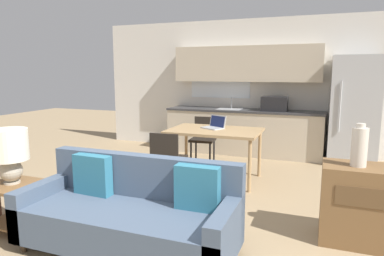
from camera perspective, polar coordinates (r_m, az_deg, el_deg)
name	(u,v)px	position (r m, az deg, el deg)	size (l,w,h in m)	color
wall_back	(247,86)	(7.22, 9.16, 6.93)	(6.40, 0.07, 2.70)	silver
kitchen_counter	(244,112)	(6.96, 8.71, 2.64)	(3.10, 0.65, 2.15)	beige
refrigerator	(353,111)	(6.72, 25.32, 2.64)	(0.80, 0.74, 1.93)	#B7BABC
dining_table	(215,134)	(5.21, 3.78, -1.02)	(1.37, 0.91, 0.78)	tan
couch	(131,214)	(3.32, -10.08, -13.96)	(2.00, 0.80, 0.85)	#3D2D1E
side_table	(14,199)	(4.05, -27.52, -10.44)	(0.51, 0.51, 0.51)	brown
table_lamp	(9,150)	(3.94, -28.17, -3.30)	(0.37, 0.37, 0.57)	#B2A893
vase	(359,146)	(3.55, 26.13, -2.78)	(0.14, 0.14, 0.41)	beige
dining_chair_near_left	(168,157)	(4.70, -4.09, -4.87)	(0.45, 0.45, 0.84)	black
dining_chair_far_left	(204,137)	(6.12, 1.95, -1.53)	(0.46, 0.46, 0.84)	black
laptop	(215,125)	(5.32, 3.80, 0.48)	(0.40, 0.37, 0.20)	#B7BABC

